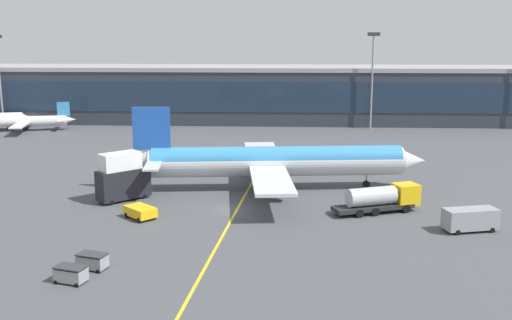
{
  "coord_description": "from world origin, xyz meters",
  "views": [
    {
      "loc": [
        6.96,
        -69.42,
        20.66
      ],
      "look_at": [
        2.78,
        8.61,
        4.5
      ],
      "focal_mm": 41.51,
      "sensor_mm": 36.0,
      "label": 1
    }
  ],
  "objects": [
    {
      "name": "commuter_jet_near",
      "position": [
        -53.23,
        59.92,
        2.22
      ],
      "size": [
        23.95,
        19.24,
        6.4
      ],
      "color": "white",
      "rests_on": "ground_plane"
    },
    {
      "name": "baggage_cart_1",
      "position": [
        -10.63,
        -19.53,
        0.78
      ],
      "size": [
        2.97,
        2.22,
        1.48
      ],
      "color": "gray",
      "rests_on": "ground_plane"
    },
    {
      "name": "pushback_tug",
      "position": [
        -10.12,
        -3.92,
        0.85
      ],
      "size": [
        4.34,
        4.28,
        1.4
      ],
      "color": "yellow",
      "rests_on": "ground_plane"
    },
    {
      "name": "fuel_tanker",
      "position": [
        18.44,
        0.03,
        1.75
      ],
      "size": [
        10.98,
        6.18,
        3.25
      ],
      "color": "#232326",
      "rests_on": "ground_plane"
    },
    {
      "name": "main_airliner",
      "position": [
        5.28,
        10.58,
        3.95
      ],
      "size": [
        42.43,
        33.7,
        11.58
      ],
      "color": "silver",
      "rests_on": "ground_plane"
    },
    {
      "name": "ground_plane",
      "position": [
        0.0,
        0.0,
        0.0
      ],
      "size": [
        700.0,
        700.0,
        0.0
      ],
      "primitive_type": "plane",
      "color": "#47494F"
    },
    {
      "name": "apron_light_mast_0",
      "position": [
        26.22,
        67.89,
        12.9
      ],
      "size": [
        2.8,
        0.5,
        21.89
      ],
      "color": "gray",
      "rests_on": "ground_plane"
    },
    {
      "name": "terminal_building",
      "position": [
        -18.36,
        79.85,
        6.89
      ],
      "size": [
        178.3,
        21.46,
        13.74
      ],
      "color": "#2D333D",
      "rests_on": "ground_plane"
    },
    {
      "name": "lavatory_truck",
      "position": [
        27.08,
        -6.58,
        1.42
      ],
      "size": [
        6.19,
        3.67,
        2.5
      ],
      "color": "gray",
      "rests_on": "ground_plane"
    },
    {
      "name": "baggage_cart_0",
      "position": [
        -11.49,
        -22.61,
        0.78
      ],
      "size": [
        2.97,
        2.22,
        1.48
      ],
      "color": "gray",
      "rests_on": "ground_plane"
    },
    {
      "name": "catering_lift",
      "position": [
        -14.21,
        3.7,
        3.07
      ],
      "size": [
        6.61,
        6.54,
        6.3
      ],
      "color": "black",
      "rests_on": "ground_plane"
    },
    {
      "name": "apron_lead_in_line",
      "position": [
        1.02,
        2.0,
        0.0
      ],
      "size": [
        5.95,
        79.82,
        0.01
      ],
      "primitive_type": "cube",
      "rotation": [
        0.0,
        0.0,
        -0.07
      ],
      "color": "yellow",
      "rests_on": "ground_plane"
    }
  ]
}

